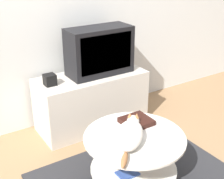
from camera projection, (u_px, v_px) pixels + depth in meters
name	position (u px, v px, depth m)	size (l,w,h in m)	color
tv_stand	(92.00, 100.00, 3.17)	(1.10, 0.46, 0.55)	beige
tv	(99.00, 51.00, 3.01)	(0.64, 0.28, 0.46)	black
speaker	(50.00, 80.00, 2.81)	(0.10, 0.10, 0.10)	black
coffee_table	(134.00, 152.00, 2.34)	(0.75, 0.75, 0.41)	#B2B2B7
dvd_box	(136.00, 121.00, 2.44)	(0.22, 0.21, 0.04)	black
cat	(130.00, 134.00, 2.19)	(0.44, 0.46, 0.12)	silver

